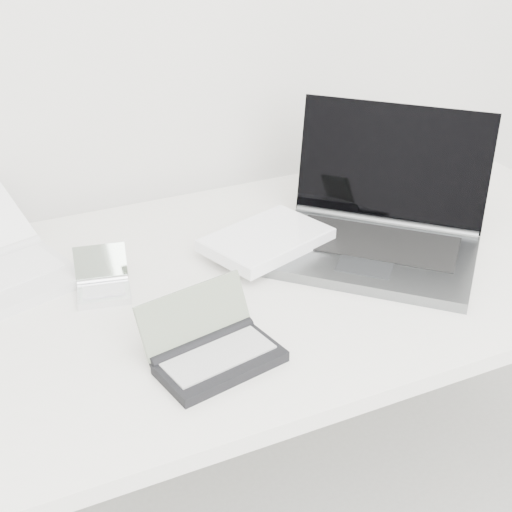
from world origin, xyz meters
name	(u,v)px	position (x,y,z in m)	size (l,w,h in m)	color
desk	(261,291)	(0.00, 1.55, 0.68)	(1.60, 0.80, 0.73)	white
laptop_large	(354,231)	(0.20, 1.55, 0.77)	(0.59, 0.51, 0.26)	slate
pda_silver	(103,285)	(-0.30, 1.60, 0.75)	(0.11, 0.12, 0.08)	silver
palmtop_charcoal	(213,350)	(-0.19, 1.33, 0.75)	(0.22, 0.18, 0.10)	black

